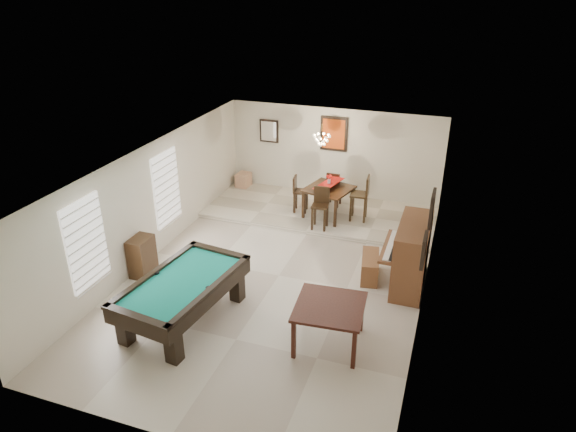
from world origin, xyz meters
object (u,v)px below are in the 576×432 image
Objects in this scene: dining_chair_west at (301,194)px; dining_chair_east at (359,198)px; pool_table at (184,301)px; piano_bench at (370,267)px; upright_piano at (404,254)px; dining_chair_north at (334,189)px; dining_table at (328,200)px; chandelier at (322,136)px; corner_bench at (243,180)px; square_table at (329,325)px; dining_chair_south at (320,209)px; apothecary_chest at (142,256)px; flower_vase at (329,179)px.

dining_chair_east is at bearing -97.45° from dining_chair_west.
piano_bench is at bearing 48.52° from pool_table.
upright_piano is 1.72× the size of dining_chair_north.
dining_table is (-1.57, 2.43, 0.32)m from piano_bench.
dining_chair_east is 1.98× the size of chandelier.
dining_table is 0.70m from dining_chair_north.
corner_bench is at bearing 141.26° from piano_bench.
square_table is at bearing -111.29° from upright_piano.
dining_table is at bearing 85.67° from dining_chair_south.
dining_chair_south is (-1.58, 1.66, 0.39)m from piano_bench.
dining_chair_west reaches higher than piano_bench.
dining_chair_south is 1.75× the size of chandelier.
upright_piano reaches higher than dining_chair_north.
apothecary_chest is at bearing -128.10° from dining_table.
dining_chair_north is at bearing -55.59° from dining_chair_west.
dining_table is 1.81× the size of chandelier.
piano_bench is 2.33m from dining_chair_south.
corner_bench is (-1.49, 6.18, -0.10)m from pool_table.
dining_chair_west is (-2.07, 4.86, 0.21)m from square_table.
pool_table is 5.54m from dining_chair_east.
dining_chair_east is 2.67× the size of corner_bench.
corner_bench is at bearing 54.63° from dining_chair_west.
apothecary_chest reaches higher than pool_table.
square_table is at bearing -164.70° from dining_chair_west.
upright_piano is 3.30m from dining_table.
dining_table is 0.77m from dining_chair_south.
pool_table is at bearing -27.86° from dining_chair_east.
chandelier is at bearing -20.26° from corner_bench.
dining_chair_north is 1.70m from chandelier.
dining_chair_south is at bearing -90.78° from dining_table.
pool_table is 4.22× the size of chandelier.
square_table is at bearing -74.88° from dining_table.
chandelier is at bearing 133.82° from upright_piano.
flower_vase reaches higher than dining_chair_north.
piano_bench is 0.84× the size of dining_table.
dining_table reaches higher than apothecary_chest.
pool_table is 10.08× the size of flower_vase.
dining_chair_east reaches higher than dining_chair_north.
apothecary_chest is at bearing -162.44° from piano_bench.
dining_table is (1.41, 5.03, 0.15)m from pool_table.
square_table is at bearing 1.64° from dining_chair_east.
square_table is 4.62× the size of flower_vase.
upright_piano reaches higher than dining_chair_west.
dining_table is at bearing -100.37° from dining_chair_west.
flower_vase reaches higher than corner_bench.
upright_piano is at bearing -40.04° from dining_chair_south.
upright_piano is at bearing 127.59° from dining_chair_north.
pool_table is 3.96m from piano_bench.
dining_chair_west is (-0.76, 0.03, 0.04)m from dining_table.
dining_chair_east is 3.88m from corner_bench.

